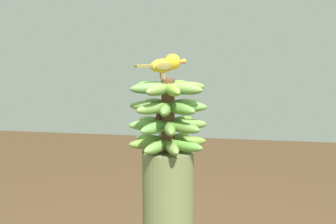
# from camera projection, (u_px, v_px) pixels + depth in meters

# --- Properties ---
(banana_bunch) EXTENTS (0.27, 0.27, 0.25)m
(banana_bunch) POSITION_uv_depth(u_px,v_px,m) (168.00, 116.00, 1.53)
(banana_bunch) COLOR brown
(banana_bunch) RESTS_ON banana_tree
(perched_bird) EXTENTS (0.13, 0.16, 0.08)m
(perched_bird) POSITION_uv_depth(u_px,v_px,m) (167.00, 64.00, 1.51)
(perched_bird) COLOR #C68933
(perched_bird) RESTS_ON banana_bunch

